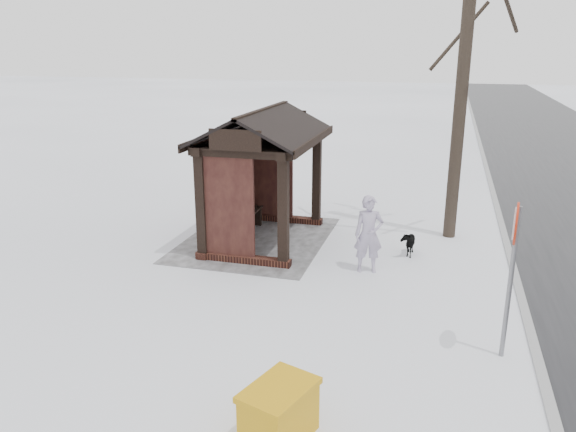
% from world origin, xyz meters
% --- Properties ---
extents(ground, '(120.00, 120.00, 0.00)m').
position_xyz_m(ground, '(0.00, 0.00, 0.00)').
color(ground, white).
rests_on(ground, ground).
extents(kerb, '(120.00, 0.15, 0.06)m').
position_xyz_m(kerb, '(0.00, 5.50, 0.01)').
color(kerb, gray).
rests_on(kerb, ground).
extents(trampled_patch, '(4.20, 3.20, 0.02)m').
position_xyz_m(trampled_patch, '(0.00, -0.20, 0.01)').
color(trampled_patch, '#9A999F').
rests_on(trampled_patch, ground).
extents(bus_shelter, '(3.60, 2.40, 3.09)m').
position_xyz_m(bus_shelter, '(0.00, -0.16, 2.17)').
color(bus_shelter, '#371914').
rests_on(bus_shelter, ground).
extents(pedestrian, '(0.51, 0.65, 1.59)m').
position_xyz_m(pedestrian, '(1.24, 2.61, 0.79)').
color(pedestrian, '#A99DB8').
rests_on(pedestrian, ground).
extents(dog, '(0.67, 0.32, 0.56)m').
position_xyz_m(dog, '(0.04, 3.32, 0.28)').
color(dog, black).
rests_on(dog, ground).
extents(grit_bin, '(1.06, 0.88, 0.70)m').
position_xyz_m(grit_bin, '(6.62, 2.34, 0.35)').
color(grit_bin, '#C0870B').
rests_on(grit_bin, ground).
extents(road_sign, '(0.60, 0.12, 2.37)m').
position_xyz_m(road_sign, '(3.95, 4.98, 1.70)').
color(road_sign, slate).
rests_on(road_sign, ground).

